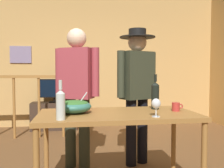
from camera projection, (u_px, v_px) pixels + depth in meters
name	position (u px, v px, depth m)	size (l,w,h in m)	color
back_wall	(90.00, 59.00, 5.32)	(5.70, 0.10, 2.84)	tan
framed_picture	(21.00, 55.00, 5.04)	(0.43, 0.03, 0.35)	gray
stair_railing	(39.00, 99.00, 4.25)	(2.58, 0.10, 1.14)	#9E6B33
tv_console	(54.00, 116.00, 4.92)	(0.90, 0.40, 0.54)	#38281E
flat_screen_tv	(54.00, 89.00, 4.86)	(0.60, 0.12, 0.47)	black
serving_table	(118.00, 121.00, 2.28)	(1.46, 0.73, 0.77)	#9E6B33
salad_bowl	(74.00, 106.00, 2.26)	(0.32, 0.32, 0.19)	#337060
wine_glass	(156.00, 104.00, 2.07)	(0.08, 0.08, 0.16)	silver
wine_bottle_clear	(61.00, 104.00, 1.94)	(0.07, 0.07, 0.32)	silver
wine_bottle_dark	(155.00, 95.00, 2.49)	(0.08, 0.08, 0.36)	black
mug_red	(176.00, 107.00, 2.37)	(0.11, 0.08, 0.08)	#B7332D
person_standing_left	(77.00, 86.00, 2.90)	(0.51, 0.35, 1.66)	#2D3323
person_standing_right	(137.00, 84.00, 3.01)	(0.54, 0.44, 1.67)	black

